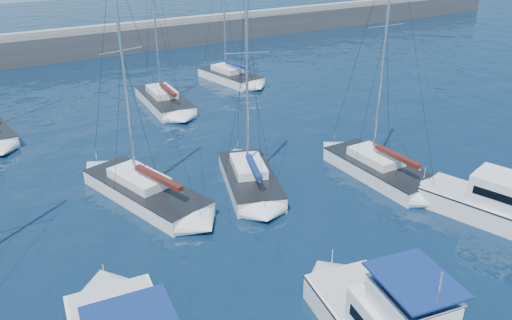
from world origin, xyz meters
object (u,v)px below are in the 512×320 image
motor_yacht_stbd_outer (490,204)px  sailboat_back_c (230,76)px  sailboat_back_b (164,100)px  sailboat_mid_d (380,169)px  sailboat_mid_b (145,191)px  sailboat_mid_c (250,179)px

motor_yacht_stbd_outer → sailboat_back_c: (1.25, 31.99, -0.42)m
sailboat_back_b → sailboat_mid_d: bearing=-68.0°
sailboat_mid_d → sailboat_back_b: 21.92m
motor_yacht_stbd_outer → sailboat_back_c: bearing=72.4°
motor_yacht_stbd_outer → sailboat_mid_b: (-15.58, 12.35, -0.44)m
sailboat_mid_c → sailboat_back_b: bearing=104.8°
motor_yacht_stbd_outer → sailboat_back_b: sailboat_back_b is taller
motor_yacht_stbd_outer → sailboat_mid_b: 19.88m
sailboat_mid_b → sailboat_back_c: sailboat_back_c is taller
sailboat_back_b → sailboat_back_c: sailboat_back_b is taller
sailboat_mid_b → sailboat_back_c: 25.87m
motor_yacht_stbd_outer → sailboat_mid_d: 7.24m
sailboat_mid_c → sailboat_mid_d: 8.65m
sailboat_mid_d → sailboat_mid_c: bearing=158.9°
motor_yacht_stbd_outer → sailboat_back_c: sailboat_back_c is taller
sailboat_mid_b → sailboat_back_c: size_ratio=0.95×
sailboat_mid_c → sailboat_back_b: sailboat_back_b is taller
sailboat_mid_b → sailboat_back_c: (16.83, 19.65, 0.02)m
sailboat_mid_b → sailboat_mid_c: size_ratio=1.06×
sailboat_back_c → sailboat_mid_d: bearing=-104.3°
sailboat_mid_b → sailboat_back_b: size_ratio=0.90×
sailboat_mid_c → sailboat_back_b: (1.50, 17.69, 0.01)m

